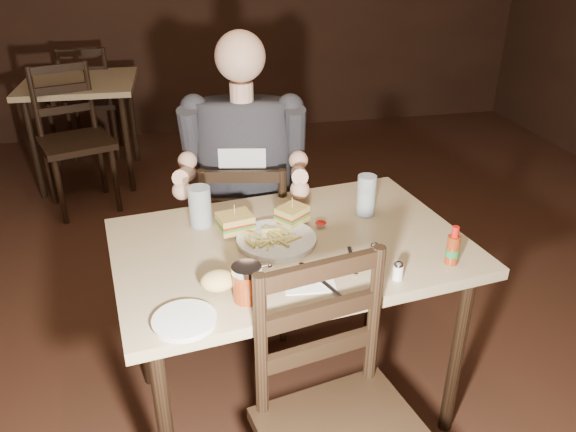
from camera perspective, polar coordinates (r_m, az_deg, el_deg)
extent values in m
plane|color=black|center=(2.59, 0.55, -15.70)|extent=(7.00, 7.00, 0.00)
cube|color=tan|center=(2.00, 0.30, -3.19)|extent=(1.32, 0.97, 0.04)
cylinder|color=black|center=(2.40, -14.69, -9.51)|extent=(0.05, 0.05, 0.73)
cylinder|color=black|center=(2.21, 16.76, -13.40)|extent=(0.05, 0.05, 0.73)
cylinder|color=black|center=(2.65, 8.71, -5.04)|extent=(0.05, 0.05, 0.73)
cube|color=tan|center=(4.52, -20.48, 12.52)|extent=(0.82, 0.82, 0.04)
cylinder|color=black|center=(4.39, -24.37, 6.11)|extent=(0.04, 0.04, 0.73)
cylinder|color=black|center=(4.98, -22.90, 8.70)|extent=(0.04, 0.04, 0.73)
cylinder|color=black|center=(4.27, -16.01, 6.98)|extent=(0.04, 0.04, 0.73)
cylinder|color=black|center=(4.88, -15.50, 9.51)|extent=(0.04, 0.04, 0.73)
cylinder|color=white|center=(1.99, -1.18, -2.51)|extent=(0.31, 0.31, 0.02)
ellipsoid|color=maroon|center=(2.08, 3.34, -0.70)|extent=(0.05, 0.05, 0.01)
cylinder|color=silver|center=(2.10, -8.92, 0.96)|extent=(0.09, 0.09, 0.15)
cylinder|color=silver|center=(2.17, 7.95, 2.06)|extent=(0.08, 0.08, 0.16)
cube|color=white|center=(1.78, 2.08, -6.52)|extent=(0.17, 0.16, 0.00)
cube|color=silver|center=(1.78, 3.20, -6.43)|extent=(0.09, 0.21, 0.01)
cube|color=silver|center=(1.89, 6.55, -4.51)|extent=(0.04, 0.18, 0.01)
cylinder|color=white|center=(1.63, -10.46, -10.50)|extent=(0.20, 0.20, 0.01)
ellipsoid|color=tan|center=(1.71, -7.13, -6.55)|extent=(0.12, 0.10, 0.06)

